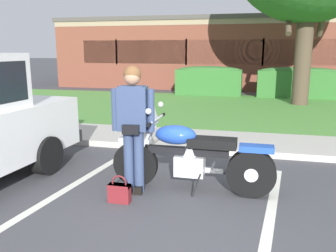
{
  "coord_description": "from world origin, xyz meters",
  "views": [
    {
      "loc": [
        0.62,
        -3.29,
        1.91
      ],
      "look_at": [
        -0.55,
        1.46,
        0.85
      ],
      "focal_mm": 37.95,
      "sensor_mm": 36.0,
      "label": 1
    }
  ],
  "objects": [
    {
      "name": "stall_stripe_1",
      "position": [
        0.81,
        0.2,
        0.0
      ],
      "size": [
        0.58,
        4.39,
        0.01
      ],
      "primitive_type": "cube",
      "rotation": [
        0.0,
        0.0,
        -0.11
      ],
      "color": "silver",
      "rests_on": "ground"
    },
    {
      "name": "curb_strip",
      "position": [
        0.0,
        3.14,
        0.06
      ],
      "size": [
        60.0,
        0.2,
        0.12
      ],
      "primitive_type": "cube",
      "color": "#B7B2A8",
      "rests_on": "ground"
    },
    {
      "name": "handbag",
      "position": [
        -0.99,
        0.67,
        0.14
      ],
      "size": [
        0.28,
        0.13,
        0.36
      ],
      "color": "maroon",
      "rests_on": "ground"
    },
    {
      "name": "hedge_left",
      "position": [
        -1.26,
        11.47,
        0.65
      ],
      "size": [
        2.68,
        0.9,
        1.24
      ],
      "color": "#336B2D",
      "rests_on": "ground"
    },
    {
      "name": "concrete_walk",
      "position": [
        0.0,
        3.99,
        0.04
      ],
      "size": [
        60.0,
        1.5,
        0.08
      ],
      "primitive_type": "cube",
      "color": "#B7B2A8",
      "rests_on": "ground"
    },
    {
      "name": "grass_lawn",
      "position": [
        0.0,
        8.18,
        0.03
      ],
      "size": [
        60.0,
        6.88,
        0.06
      ],
      "primitive_type": "cube",
      "color": "#518E3D",
      "rests_on": "ground"
    },
    {
      "name": "brick_building",
      "position": [
        0.9,
        18.76,
        1.73
      ],
      "size": [
        20.63,
        11.02,
        3.46
      ],
      "color": "brown",
      "rests_on": "ground"
    },
    {
      "name": "motorcycle",
      "position": [
        -0.09,
        1.27,
        0.49
      ],
      "size": [
        2.24,
        0.82,
        1.26
      ],
      "color": "black",
      "rests_on": "ground"
    },
    {
      "name": "stall_stripe_0",
      "position": [
        -1.93,
        0.2,
        0.0
      ],
      "size": [
        0.58,
        4.39,
        0.01
      ],
      "primitive_type": "cube",
      "rotation": [
        0.0,
        0.0,
        -0.11
      ],
      "color": "silver",
      "rests_on": "ground"
    },
    {
      "name": "hedge_center_left",
      "position": [
        2.23,
        11.47,
        0.65
      ],
      "size": [
        3.07,
        0.9,
        1.24
      ],
      "color": "#336B2D",
      "rests_on": "ground"
    },
    {
      "name": "ground_plane",
      "position": [
        0.0,
        0.0,
        0.0
      ],
      "size": [
        140.0,
        140.0,
        0.0
      ],
      "primitive_type": "plane",
      "color": "#424247"
    },
    {
      "name": "rider_person",
      "position": [
        -0.92,
        1.05,
        0.99
      ],
      "size": [
        0.57,
        0.32,
        1.7
      ],
      "color": "black",
      "rests_on": "ground"
    }
  ]
}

